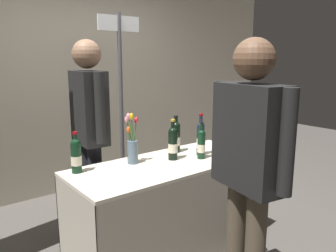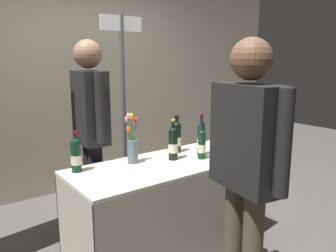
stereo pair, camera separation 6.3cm
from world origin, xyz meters
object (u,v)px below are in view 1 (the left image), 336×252
at_px(vendor_presenter, 90,122).
at_px(booth_signpost, 121,93).
at_px(wine_glass_near_vendor, 231,140).
at_px(featured_wine_bottle, 176,136).
at_px(tasting_table, 168,191).
at_px(flower_vase, 132,147).
at_px(display_bottle_0, 201,143).
at_px(taster_foreground_right, 249,157).

height_order(vendor_presenter, booth_signpost, booth_signpost).
bearing_deg(wine_glass_near_vendor, featured_wine_bottle, 142.32).
xyz_separation_m(tasting_table, flower_vase, (-0.24, 0.16, 0.38)).
bearing_deg(featured_wine_bottle, booth_signpost, 93.14).
xyz_separation_m(tasting_table, display_bottle_0, (0.29, -0.09, 0.37)).
bearing_deg(booth_signpost, display_bottle_0, -85.61).
relative_size(tasting_table, flower_vase, 3.94).
bearing_deg(wine_glass_near_vendor, booth_signpost, 110.60).
bearing_deg(tasting_table, featured_wine_bottle, 38.79).
xyz_separation_m(flower_vase, vendor_presenter, (-0.15, 0.44, 0.15)).
xyz_separation_m(display_bottle_0, booth_signpost, (-0.09, 1.14, 0.34)).
distance_m(display_bottle_0, vendor_presenter, 0.97).
xyz_separation_m(featured_wine_bottle, vendor_presenter, (-0.63, 0.40, 0.14)).
distance_m(tasting_table, featured_wine_bottle, 0.50).
bearing_deg(tasting_table, wine_glass_near_vendor, -9.30).
relative_size(wine_glass_near_vendor, taster_foreground_right, 0.09).
bearing_deg(flower_vase, booth_signpost, 64.18).
bearing_deg(wine_glass_near_vendor, vendor_presenter, 145.34).
height_order(wine_glass_near_vendor, vendor_presenter, vendor_presenter).
distance_m(display_bottle_0, taster_foreground_right, 0.87).
height_order(display_bottle_0, vendor_presenter, vendor_presenter).
bearing_deg(tasting_table, booth_signpost, 79.41).
bearing_deg(vendor_presenter, display_bottle_0, 49.18).
xyz_separation_m(wine_glass_near_vendor, flower_vase, (-0.87, 0.26, 0.03)).
distance_m(tasting_table, vendor_presenter, 0.89).
distance_m(wine_glass_near_vendor, booth_signpost, 1.29).
bearing_deg(tasting_table, vendor_presenter, 122.64).
height_order(wine_glass_near_vendor, flower_vase, flower_vase).
relative_size(tasting_table, featured_wine_bottle, 4.84).
bearing_deg(flower_vase, tasting_table, -33.86).
height_order(wine_glass_near_vendor, booth_signpost, booth_signpost).
relative_size(tasting_table, wine_glass_near_vendor, 10.73).
relative_size(featured_wine_bottle, taster_foreground_right, 0.20).
bearing_deg(booth_signpost, wine_glass_near_vendor, -69.40).
bearing_deg(vendor_presenter, tasting_table, 37.59).
distance_m(wine_glass_near_vendor, taster_foreground_right, 1.05).
height_order(featured_wine_bottle, display_bottle_0, featured_wine_bottle).
bearing_deg(taster_foreground_right, display_bottle_0, -15.07).
bearing_deg(taster_foreground_right, booth_signpost, 2.01).
height_order(vendor_presenter, taster_foreground_right, vendor_presenter).
bearing_deg(wine_glass_near_vendor, display_bottle_0, 177.41).
distance_m(flower_vase, vendor_presenter, 0.49).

